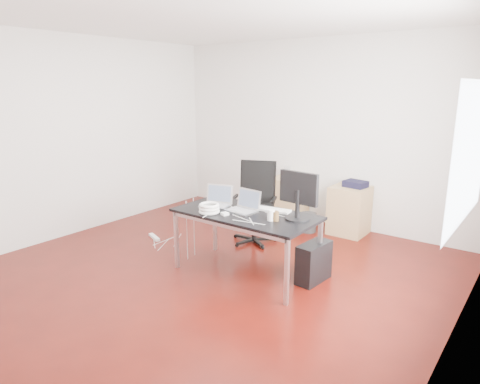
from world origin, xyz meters
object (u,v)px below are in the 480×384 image
Objects in this scene: office_chair at (255,198)px; filing_cabinet_right at (349,210)px; desk at (246,217)px; filing_cabinet_left at (288,199)px; pc_tower at (314,262)px.

filing_cabinet_right is at bearing 25.52° from office_chair.
filing_cabinet_right is at bearing 79.07° from desk.
desk is at bearing -72.58° from filing_cabinet_left.
filing_cabinet_left and filing_cabinet_right have the same top height.
filing_cabinet_left is 1.02m from filing_cabinet_right.
office_chair is (-0.54, 0.97, -0.07)m from desk.
filing_cabinet_left is at bearing 107.42° from desk.
office_chair is at bearing -131.76° from filing_cabinet_right.
office_chair reaches higher than filing_cabinet_left.
filing_cabinet_left is 1.00× the size of filing_cabinet_right.
desk is 2.08m from filing_cabinet_right.
office_chair is 1.48m from pc_tower.
office_chair is 1.54× the size of filing_cabinet_left.
office_chair reaches higher than pc_tower.
filing_cabinet_left is 1.56× the size of pc_tower.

